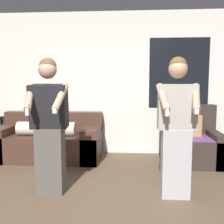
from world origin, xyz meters
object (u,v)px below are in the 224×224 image
armchair (190,144)px  person_left (49,127)px  person_right (176,128)px  couch (49,142)px

armchair → person_left: bearing=-144.7°
person_left → person_right: 1.53m
armchair → person_left: 2.51m
person_right → couch: bearing=144.0°
armchair → person_right: person_right is taller
person_left → armchair: bearing=35.3°
person_left → person_right: size_ratio=1.00×
armchair → person_left: person_left is taller
couch → person_left: (0.48, -1.49, 0.53)m
couch → armchair: 2.49m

